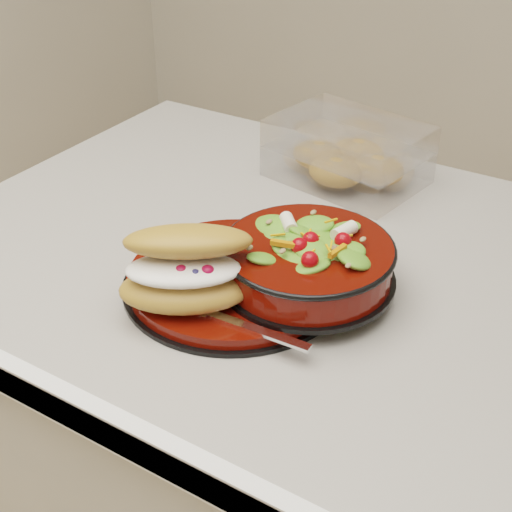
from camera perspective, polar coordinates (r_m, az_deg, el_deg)
The scene contains 6 objects.
island_counter at distance 1.23m, azimuth 7.47°, elevation -19.15°, with size 1.24×0.74×0.90m.
dinner_plate at distance 0.89m, azimuth -1.75°, elevation -1.86°, with size 0.28×0.28×0.02m.
salad_bowl at distance 0.86m, azimuth 4.17°, elevation -0.01°, with size 0.22×0.22×0.09m.
croissant at distance 0.82m, azimuth -5.55°, elevation -1.07°, with size 0.17×0.17×0.09m.
fork at distance 0.80m, azimuth -1.50°, elevation -5.39°, with size 0.17×0.02×0.00m.
pastry_box at distance 1.15m, azimuth 7.35°, elevation 8.09°, with size 0.25×0.20×0.09m.
Camera 1 is at (0.27, -0.72, 1.42)m, focal length 50.00 mm.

